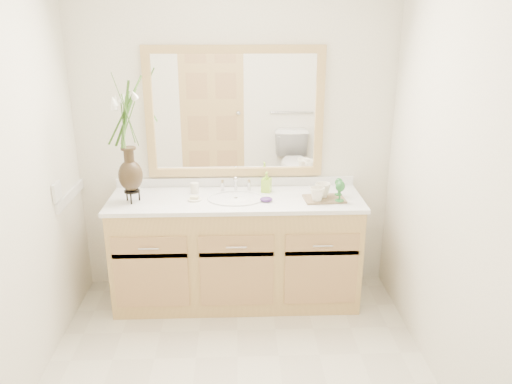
{
  "coord_description": "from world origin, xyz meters",
  "views": [
    {
      "loc": [
        0.02,
        -2.4,
        2.07
      ],
      "look_at": [
        0.13,
        0.65,
        1.0
      ],
      "focal_mm": 35.0,
      "sensor_mm": 36.0,
      "label": 1
    }
  ],
  "objects_px": {
    "tumbler": "(195,188)",
    "soap_bottle": "(266,183)",
    "flower_vase": "(126,124)",
    "tray": "(324,199)"
  },
  "relations": [
    {
      "from": "tumbler",
      "to": "soap_bottle",
      "type": "relative_size",
      "value": 0.57
    },
    {
      "from": "flower_vase",
      "to": "tray",
      "type": "height_order",
      "value": "flower_vase"
    },
    {
      "from": "soap_bottle",
      "to": "tray",
      "type": "relative_size",
      "value": 0.48
    },
    {
      "from": "tumbler",
      "to": "tray",
      "type": "height_order",
      "value": "tumbler"
    },
    {
      "from": "tray",
      "to": "flower_vase",
      "type": "bearing_deg",
      "value": 175.01
    },
    {
      "from": "tumbler",
      "to": "soap_bottle",
      "type": "distance_m",
      "value": 0.54
    },
    {
      "from": "tumbler",
      "to": "soap_bottle",
      "type": "xyz_separation_m",
      "value": [
        0.54,
        0.01,
        0.03
      ]
    },
    {
      "from": "soap_bottle",
      "to": "tumbler",
      "type": "bearing_deg",
      "value": -161.79
    },
    {
      "from": "flower_vase",
      "to": "tumbler",
      "type": "xyz_separation_m",
      "value": [
        0.43,
        0.17,
        -0.52
      ]
    },
    {
      "from": "flower_vase",
      "to": "tray",
      "type": "bearing_deg",
      "value": -0.49
    }
  ]
}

